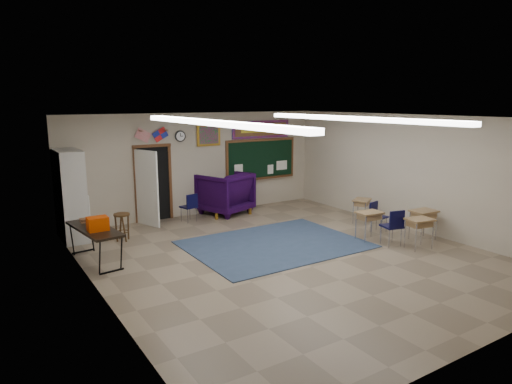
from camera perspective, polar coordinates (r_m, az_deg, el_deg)
floor at (r=10.14m, az=4.06°, el=-7.93°), size 9.00×9.00×0.00m
back_wall at (r=13.57m, az=-7.26°, el=3.47°), size 8.00×0.04×3.00m
front_wall at (r=6.81m, az=27.55°, el=-5.73°), size 8.00×0.04×3.00m
left_wall at (r=8.07m, az=-19.26°, el=-2.52°), size 0.04×9.00×3.00m
right_wall at (r=12.53m, az=19.03°, el=2.27°), size 0.04×9.00×3.00m
ceiling at (r=9.58m, az=4.31°, el=9.26°), size 8.00×9.00×0.04m
area_rug at (r=10.86m, az=2.38°, el=-6.53°), size 4.00×3.00×0.02m
fluorescent_strips at (r=9.58m, az=4.31°, el=8.90°), size 3.86×6.00×0.10m
doorway at (r=12.94m, az=-12.93°, el=0.90°), size 1.10×0.89×2.16m
chalkboard at (r=14.61m, az=0.64°, el=3.98°), size 2.55×0.14×1.30m
bulletin_board at (r=14.52m, az=0.64°, el=7.84°), size 2.10×0.05×0.55m
framed_art_print at (r=13.61m, az=-5.94°, el=7.11°), size 0.75×0.05×0.65m
wall_clock at (r=13.23m, az=-9.45°, el=6.90°), size 0.32×0.05×0.32m
wall_flags at (r=12.89m, az=-12.92°, el=7.23°), size 1.16×0.06×0.70m
storage_cabinet at (r=11.90m, az=-22.16°, el=-0.37°), size 0.59×1.25×2.20m
wingback_armchair at (r=13.72m, az=-3.93°, el=-0.10°), size 1.72×1.74×1.25m
student_chair_reading at (r=12.91m, az=-8.43°, el=-1.93°), size 0.48×0.48×0.81m
student_chair_desk_a at (r=11.16m, az=16.57°, el=-4.24°), size 0.52×0.52×0.87m
student_chair_desk_b at (r=12.17m, az=15.10°, el=-3.10°), size 0.46×0.46×0.78m
student_desk_front_left at (r=11.42m, az=13.92°, el=-3.94°), size 0.63×0.50×0.71m
student_desk_front_right at (r=13.02m, az=13.05°, el=-2.14°), size 0.68×0.63×0.66m
student_desk_back_left at (r=11.12m, az=19.71°, el=-4.71°), size 0.65×0.53×0.71m
student_desk_back_right at (r=11.86m, az=20.15°, el=-3.68°), size 0.64×0.50×0.74m
folding_table at (r=10.19m, az=-19.43°, el=-6.07°), size 0.82×1.86×1.02m
wooden_stool at (r=11.53m, az=-16.37°, el=-4.18°), size 0.38×0.38×0.67m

